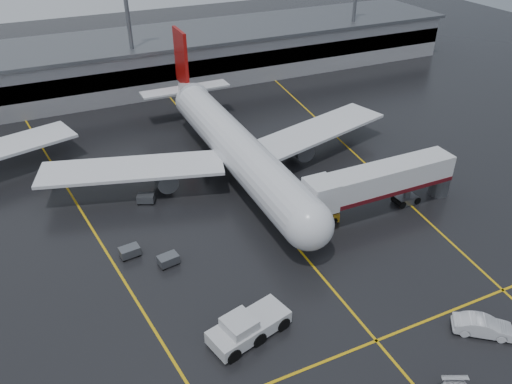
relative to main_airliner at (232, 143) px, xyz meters
name	(u,v)px	position (x,y,z in m)	size (l,w,h in m)	color
ground	(264,209)	(0.00, -9.70, -4.21)	(220.00, 220.00, 0.00)	black
apron_line_centre	(264,209)	(0.00, -9.70, -4.20)	(0.25, 90.00, 0.02)	gold
apron_line_stop	(376,341)	(0.00, -31.70, -4.20)	(60.00, 0.25, 0.02)	gold
apron_line_left	(78,205)	(-20.00, 0.30, -4.20)	(0.25, 70.00, 0.02)	gold
apron_line_right	(345,145)	(18.00, 0.30, -4.20)	(0.25, 70.00, 0.02)	gold
terminal	(154,60)	(0.00, 38.23, 0.11)	(122.00, 19.00, 8.60)	gray
light_mast_mid	(127,13)	(-5.00, 32.30, 10.27)	(3.00, 1.20, 25.45)	#595B60
main_airliner	(232,143)	(0.00, 0.00, 0.00)	(48.80, 45.60, 14.10)	silver
jet_bridge	(382,182)	(11.87, -15.70, -0.28)	(19.90, 3.40, 6.05)	silver
pushback_tractor	(247,327)	(-9.71, -26.62, -3.19)	(7.69, 4.64, 2.57)	silver
belt_loader	(324,216)	(5.18, -14.57, -3.68)	(3.68, 2.44, 2.15)	orange
service_van_c	(483,326)	(8.70, -34.77, -3.38)	(1.75, 5.01, 1.65)	silver
baggage_cart_a	(168,260)	(-13.15, -14.74, -3.58)	(2.18, 1.60, 1.12)	#595B60
baggage_cart_b	(130,251)	(-16.39, -11.79, -3.58)	(2.14, 1.53, 1.12)	#595B60
baggage_cart_c	(146,198)	(-12.37, -2.57, -3.58)	(2.36, 2.01, 1.12)	#595B60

